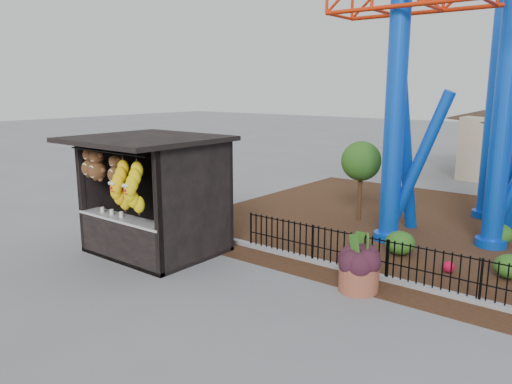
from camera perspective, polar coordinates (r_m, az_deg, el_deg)
The scene contains 9 objects.
ground at distance 11.08m, azimuth -5.61°, elevation -11.33°, with size 120.00×120.00×0.00m, color slate.
mulch_bed at distance 16.19m, azimuth 25.87°, elevation -4.93°, with size 18.00×12.00×0.02m, color #331E11.
curb at distance 11.58m, azimuth 20.24°, elevation -10.69°, with size 18.00×0.18×0.12m, color gray.
prize_booth at distance 13.33m, azimuth -12.33°, elevation -0.63°, with size 3.50×3.40×3.12m.
picket_fence at distance 11.21m, azimuth 24.82°, elevation -9.40°, with size 12.20×0.06×1.00m, color black, non-canonical shape.
terracotta_planter at distance 11.23m, azimuth 11.64°, elevation -9.63°, with size 0.87×0.87×0.57m, color brown.
planter_foliage at distance 11.03m, azimuth 11.77°, elevation -6.69°, with size 0.70×0.70×0.64m, color black.
potted_plant at distance 11.74m, azimuth 12.35°, elevation -8.11°, with size 0.72×0.62×0.80m, color #195418.
landscaping at distance 13.74m, azimuth 26.82°, elevation -6.66°, with size 8.63×4.05×0.63m.
Camera 1 is at (7.13, -7.28, 4.36)m, focal length 35.00 mm.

